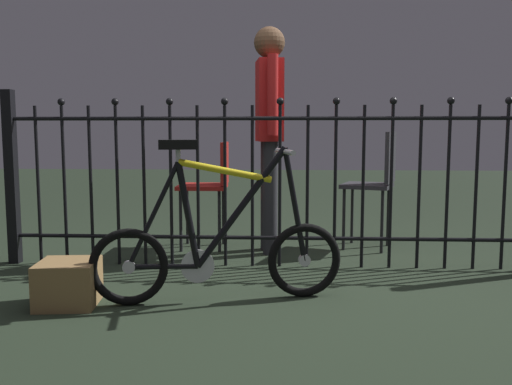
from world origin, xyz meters
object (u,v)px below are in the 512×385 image
bicycle (218,247)px  person_visitor (269,119)px  chair_charcoal (377,177)px  display_crate (68,283)px  chair_red (211,181)px

bicycle → person_visitor: size_ratio=0.80×
chair_charcoal → person_visitor: 0.96m
chair_charcoal → person_visitor: person_visitor is taller
display_crate → chair_charcoal: bearing=39.0°
chair_red → person_visitor: 0.67m
chair_red → person_visitor: (0.45, -0.11, 0.48)m
chair_charcoal → person_visitor: size_ratio=0.54×
chair_red → display_crate: size_ratio=2.79×
bicycle → chair_red: size_ratio=1.61×
display_crate → chair_red: bearing=68.9°
chair_red → display_crate: bearing=-111.1°
chair_charcoal → display_crate: (-1.85, -1.50, -0.44)m
chair_charcoal → bicycle: bearing=-127.7°
person_visitor → display_crate: 1.91m
bicycle → display_crate: (-0.78, -0.11, -0.18)m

